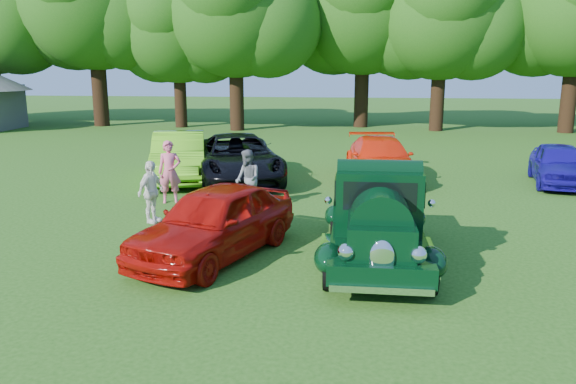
# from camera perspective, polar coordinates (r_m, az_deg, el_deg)

# --- Properties ---
(ground) EXTENTS (120.00, 120.00, 0.00)m
(ground) POSITION_cam_1_polar(r_m,az_deg,el_deg) (10.57, 4.89, -7.60)
(ground) COLOR #204B11
(ground) RESTS_ON ground
(hero_pickup) EXTENTS (2.17, 4.66, 1.82)m
(hero_pickup) POSITION_cam_1_polar(r_m,az_deg,el_deg) (10.78, 9.04, -2.90)
(hero_pickup) COLOR black
(hero_pickup) RESTS_ON ground
(red_convertible) EXTENTS (3.02, 4.47, 1.41)m
(red_convertible) POSITION_cam_1_polar(r_m,az_deg,el_deg) (10.99, -7.45, -2.99)
(red_convertible) COLOR #9B0B06
(red_convertible) RESTS_ON ground
(back_car_lime) EXTENTS (2.86, 4.99, 1.56)m
(back_car_lime) POSITION_cam_1_polar(r_m,az_deg,el_deg) (18.74, -11.01, 3.57)
(back_car_lime) COLOR #57B418
(back_car_lime) RESTS_ON ground
(back_car_black) EXTENTS (4.10, 5.96, 1.51)m
(back_car_black) POSITION_cam_1_polar(r_m,az_deg,el_deg) (18.22, -5.13, 3.44)
(back_car_black) COLOR black
(back_car_black) RESTS_ON ground
(back_car_orange) EXTENTS (2.45, 4.95, 1.38)m
(back_car_orange) POSITION_cam_1_polar(r_m,az_deg,el_deg) (18.57, 9.37, 3.28)
(back_car_orange) COLOR red
(back_car_orange) RESTS_ON ground
(back_car_blue) EXTENTS (2.18, 4.04, 1.30)m
(back_car_blue) POSITION_cam_1_polar(r_m,az_deg,el_deg) (19.62, 25.84, 2.57)
(back_car_blue) COLOR #160C89
(back_car_blue) RESTS_ON ground
(spectator_pink) EXTENTS (0.72, 0.59, 1.71)m
(spectator_pink) POSITION_cam_1_polar(r_m,az_deg,el_deg) (15.58, -11.93, 2.01)
(spectator_pink) COLOR #DA597A
(spectator_pink) RESTS_ON ground
(spectator_grey) EXTENTS (0.90, 0.95, 1.54)m
(spectator_grey) POSITION_cam_1_polar(r_m,az_deg,el_deg) (14.73, -4.12, 1.33)
(spectator_grey) COLOR slate
(spectator_grey) RESTS_ON ground
(spectator_white) EXTENTS (0.61, 0.94, 1.49)m
(spectator_white) POSITION_cam_1_polar(r_m,az_deg,el_deg) (13.67, -13.76, 0.01)
(spectator_white) COLOR white
(spectator_white) RESTS_ON ground
(tree_line) EXTENTS (61.16, 10.48, 12.03)m
(tree_line) POSITION_cam_1_polar(r_m,az_deg,el_deg) (34.08, 4.13, 18.06)
(tree_line) COLOR black
(tree_line) RESTS_ON ground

